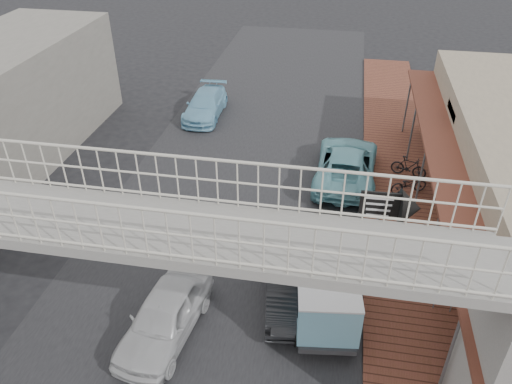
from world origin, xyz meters
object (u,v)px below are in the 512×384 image
at_px(angkot_far, 205,105).
at_px(angkot_curb, 346,164).
at_px(white_hatchback, 165,316).
at_px(dark_sedan, 291,278).
at_px(motorcycle_far, 409,167).
at_px(arrow_sign, 407,209).
at_px(angkot_van, 325,283).
at_px(motorcycle_near, 409,184).
at_px(street_clock, 458,247).

bearing_deg(angkot_far, angkot_curb, -35.57).
distance_m(white_hatchback, dark_sedan, 3.98).
height_order(white_hatchback, dark_sedan, dark_sedan).
height_order(dark_sedan, angkot_far, dark_sedan).
bearing_deg(dark_sedan, motorcycle_far, 54.65).
bearing_deg(motorcycle_far, angkot_far, 83.73).
xyz_separation_m(angkot_curb, motorcycle_far, (2.64, 0.56, -0.19)).
height_order(angkot_curb, arrow_sign, arrow_sign).
xyz_separation_m(dark_sedan, angkot_van, (1.04, -0.53, 0.47)).
height_order(angkot_van, motorcycle_far, angkot_van).
height_order(angkot_curb, angkot_far, angkot_curb).
distance_m(white_hatchback, angkot_far, 14.89).
height_order(motorcycle_far, arrow_sign, arrow_sign).
xyz_separation_m(angkot_van, motorcycle_near, (2.98, 7.06, -0.68)).
xyz_separation_m(street_clock, arrow_sign, (-1.38, 1.21, 0.32)).
xyz_separation_m(motorcycle_near, arrow_sign, (-0.78, -4.99, 2.17)).
distance_m(motorcycle_near, motorcycle_far, 1.33).
height_order(motorcycle_near, street_clock, street_clock).
height_order(angkot_curb, angkot_van, angkot_van).
bearing_deg(angkot_van, street_clock, 6.16).
height_order(angkot_curb, motorcycle_near, angkot_curb).
bearing_deg(arrow_sign, motorcycle_far, 80.60).
bearing_deg(dark_sedan, angkot_van, -34.75).
bearing_deg(motorcycle_far, arrow_sign, -169.74).
bearing_deg(angkot_far, street_clock, -49.78).
bearing_deg(street_clock, motorcycle_far, 102.18).
relative_size(angkot_curb, motorcycle_near, 3.47).
distance_m(dark_sedan, angkot_curb, 7.44).
height_order(motorcycle_near, motorcycle_far, motorcycle_far).
bearing_deg(motorcycle_near, angkot_far, 37.40).
height_order(white_hatchback, angkot_far, white_hatchback).
bearing_deg(dark_sedan, angkot_far, 108.44).
relative_size(angkot_curb, angkot_van, 1.34).
height_order(white_hatchback, street_clock, street_clock).
height_order(dark_sedan, motorcycle_near, dark_sedan).
bearing_deg(white_hatchback, angkot_curb, 70.20).
relative_size(angkot_curb, angkot_far, 1.22).
bearing_deg(angkot_van, motorcycle_near, 59.84).
distance_m(angkot_far, motorcycle_far, 11.23).
relative_size(angkot_van, motorcycle_near, 2.60).
relative_size(angkot_curb, motorcycle_far, 3.53).
xyz_separation_m(white_hatchback, arrow_sign, (6.59, 3.70, 1.98)).
bearing_deg(arrow_sign, angkot_van, -138.45).
distance_m(angkot_curb, street_clock, 7.82).
relative_size(dark_sedan, angkot_far, 1.00).
bearing_deg(street_clock, angkot_van, -158.34).
relative_size(street_clock, arrow_sign, 0.85).
relative_size(angkot_far, street_clock, 1.61).
bearing_deg(white_hatchback, angkot_far, 107.97).
distance_m(white_hatchback, motorcycle_far, 12.48).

